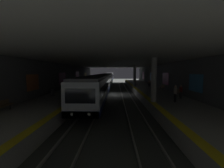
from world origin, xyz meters
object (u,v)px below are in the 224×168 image
at_px(person_waiting_near, 82,82).
at_px(person_walking_mid, 175,93).
at_px(bench_left_far, 149,82).
at_px(metro_train, 106,80).
at_px(bench_left_mid, 162,87).
at_px(bench_right_near, 3,105).
at_px(bench_left_near, 178,92).
at_px(suitcase_rolling, 149,85).
at_px(bench_right_mid, 84,81).
at_px(pillar_near, 154,80).
at_px(person_standing_far, 181,91).
at_px(trash_bin, 53,93).
at_px(pillar_far, 135,76).

height_order(person_waiting_near, person_walking_mid, person_walking_mid).
bearing_deg(bench_left_far, metro_train, 71.66).
distance_m(metro_train, person_waiting_near, 8.93).
height_order(bench_left_mid, bench_right_near, same).
xyz_separation_m(person_waiting_near, person_walking_mid, (-17.74, -13.63, 0.02)).
relative_size(bench_left_near, suitcase_rolling, 1.83).
distance_m(person_walking_mid, suitcase_rolling, 16.39).
distance_m(bench_right_mid, person_waiting_near, 9.53).
xyz_separation_m(pillar_near, person_standing_far, (1.98, -3.65, -1.43)).
xyz_separation_m(pillar_near, bench_right_mid, (27.07, 12.88, -1.75)).
bearing_deg(metro_train, bench_left_far, -108.34).
relative_size(person_walking_mid, trash_bin, 2.02).
height_order(bench_left_mid, person_waiting_near, person_waiting_near).
bearing_deg(bench_left_near, bench_left_mid, 0.00).
bearing_deg(trash_bin, bench_left_near, -88.14).
distance_m(bench_left_near, bench_left_far, 17.48).
bearing_deg(pillar_far, bench_left_near, -160.65).
height_order(metro_train, person_standing_far, metro_train).
xyz_separation_m(bench_right_mid, person_standing_far, (-25.09, -16.53, 0.32)).
xyz_separation_m(pillar_near, bench_left_far, (21.59, -4.18, -1.75)).
bearing_deg(bench_left_far, bench_left_near, 180.00).
relative_size(bench_right_mid, person_walking_mid, 0.99).
height_order(pillar_far, bench_right_near, pillar_far).
height_order(pillar_near, metro_train, pillar_near).
distance_m(pillar_near, person_standing_far, 4.39).
bearing_deg(trash_bin, person_standing_far, -95.75).
bearing_deg(person_waiting_near, bench_left_near, -130.96).
distance_m(pillar_far, person_waiting_near, 11.63).
distance_m(bench_left_near, person_walking_mid, 4.65).
height_order(pillar_far, bench_right_mid, pillar_far).
height_order(pillar_far, bench_left_near, pillar_far).
bearing_deg(bench_left_far, suitcase_rolling, 168.45).
xyz_separation_m(bench_left_far, person_waiting_near, (-3.92, 15.62, 0.40)).
relative_size(bench_right_near, person_standing_far, 1.09).
bearing_deg(bench_left_near, person_walking_mid, 154.57).
relative_size(bench_right_near, person_walking_mid, 0.99).
bearing_deg(person_standing_far, suitcase_rolling, 2.18).
xyz_separation_m(bench_right_mid, person_waiting_near, (-9.41, -1.45, 0.40)).
bearing_deg(suitcase_rolling, bench_right_mid, 55.97).
height_order(bench_right_mid, person_walking_mid, person_walking_mid).
relative_size(bench_left_near, person_waiting_near, 1.00).
bearing_deg(suitcase_rolling, person_walking_mid, 176.84).
relative_size(pillar_near, bench_left_far, 2.68).
bearing_deg(metro_train, bench_left_mid, -143.14).
xyz_separation_m(person_walking_mid, suitcase_rolling, (16.35, -0.90, -0.62)).
distance_m(bench_left_near, bench_right_mid, 28.62).
relative_size(pillar_near, bench_left_near, 2.68).
xyz_separation_m(person_standing_far, suitcase_rolling, (14.30, 0.54, -0.53)).
height_order(person_waiting_near, suitcase_rolling, person_waiting_near).
bearing_deg(person_waiting_near, suitcase_rolling, -95.44).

